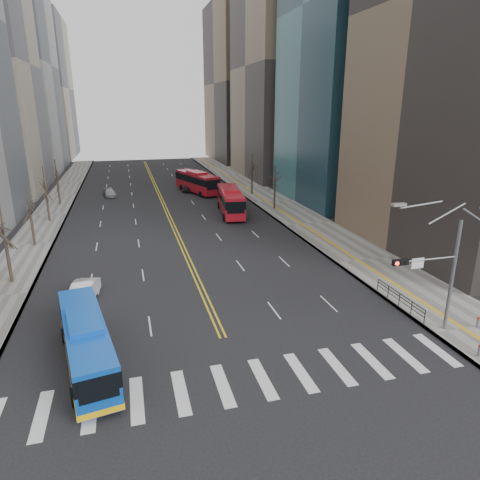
# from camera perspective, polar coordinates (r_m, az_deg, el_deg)

# --- Properties ---
(ground) EXTENTS (220.00, 220.00, 0.00)m
(ground) POSITION_cam_1_polar(r_m,az_deg,el_deg) (25.69, 0.38, -18.38)
(ground) COLOR black
(sidewalk_right) EXTENTS (7.00, 130.00, 0.15)m
(sidewalk_right) POSITION_cam_1_polar(r_m,az_deg,el_deg) (70.65, 4.39, 5.15)
(sidewalk_right) COLOR slate
(sidewalk_right) RESTS_ON ground
(sidewalk_left) EXTENTS (5.00, 130.00, 0.15)m
(sidewalk_left) POSITION_cam_1_polar(r_m,az_deg,el_deg) (67.67, -23.97, 3.13)
(sidewalk_left) COLOR slate
(sidewalk_left) RESTS_ON ground
(crosswalk) EXTENTS (26.70, 4.00, 0.01)m
(crosswalk) POSITION_cam_1_polar(r_m,az_deg,el_deg) (25.69, 0.38, -18.37)
(crosswalk) COLOR silver
(crosswalk) RESTS_ON ground
(centerline) EXTENTS (0.55, 100.00, 0.01)m
(centerline) POSITION_cam_1_polar(r_m,az_deg,el_deg) (76.77, -10.65, 5.83)
(centerline) COLOR gold
(centerline) RESTS_ON ground
(office_towers) EXTENTS (83.00, 134.00, 58.00)m
(office_towers) POSITION_cam_1_polar(r_m,az_deg,el_deg) (89.21, -12.28, 22.78)
(office_towers) COLOR gray
(office_towers) RESTS_ON ground
(signal_mast) EXTENTS (5.37, 0.37, 9.39)m
(signal_mast) POSITION_cam_1_polar(r_m,az_deg,el_deg) (31.06, 24.67, -3.36)
(signal_mast) COLOR slate
(signal_mast) RESTS_ON ground
(pedestrian_railing) EXTENTS (0.06, 6.06, 1.02)m
(pedestrian_railing) POSITION_cam_1_polar(r_m,az_deg,el_deg) (35.73, 20.50, -7.19)
(pedestrian_railing) COLOR black
(pedestrian_railing) RESTS_ON sidewalk_right
(street_trees) EXTENTS (35.20, 47.20, 7.60)m
(street_trees) POSITION_cam_1_polar(r_m,az_deg,el_deg) (55.59, -16.54, 6.17)
(street_trees) COLOR #2C231B
(street_trees) RESTS_ON ground
(blue_bus) EXTENTS (4.22, 11.09, 3.19)m
(blue_bus) POSITION_cam_1_polar(r_m,az_deg,el_deg) (27.70, -19.83, -12.55)
(blue_bus) COLOR #0C4BBB
(blue_bus) RESTS_ON ground
(red_bus_near) EXTENTS (4.21, 12.21, 3.77)m
(red_bus_near) POSITION_cam_1_polar(r_m,az_deg,el_deg) (62.18, -1.28, 5.41)
(red_bus_near) COLOR red
(red_bus_near) RESTS_ON ground
(red_bus_far) EXTENTS (6.34, 12.43, 3.83)m
(red_bus_far) POSITION_cam_1_polar(r_m,az_deg,el_deg) (78.33, -5.77, 7.85)
(red_bus_far) COLOR red
(red_bus_far) RESTS_ON ground
(car_white) EXTENTS (2.62, 5.04, 1.58)m
(car_white) POSITION_cam_1_polar(r_m,az_deg,el_deg) (36.59, -20.22, -6.63)
(car_white) COLOR white
(car_white) RESTS_ON ground
(car_dark_mid) EXTENTS (2.85, 4.58, 1.45)m
(car_dark_mid) POSITION_cam_1_polar(r_m,az_deg,el_deg) (79.90, -6.95, 6.98)
(car_dark_mid) COLOR black
(car_dark_mid) RESTS_ON ground
(car_silver) EXTENTS (2.44, 4.62, 1.28)m
(car_silver) POSITION_cam_1_polar(r_m,az_deg,el_deg) (77.94, -16.98, 6.02)
(car_silver) COLOR #96969B
(car_silver) RESTS_ON ground
(car_dark_far) EXTENTS (3.34, 4.72, 1.19)m
(car_dark_far) POSITION_cam_1_polar(r_m,az_deg,el_deg) (81.57, -3.69, 7.19)
(car_dark_far) COLOR black
(car_dark_far) RESTS_ON ground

